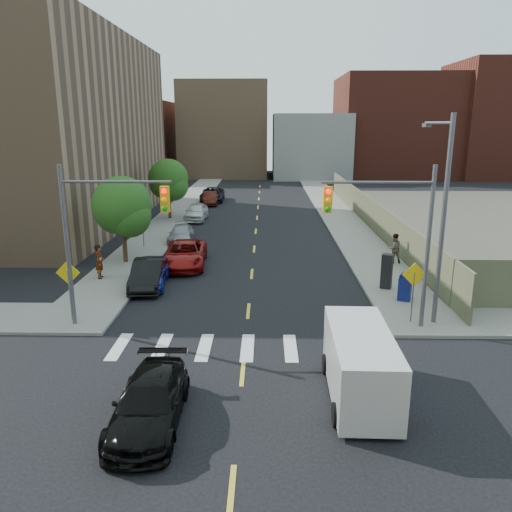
{
  "coord_description": "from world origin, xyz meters",
  "views": [
    {
      "loc": [
        0.78,
        -14.08,
        8.59
      ],
      "look_at": [
        0.31,
        10.59,
        2.0
      ],
      "focal_mm": 35.0,
      "sensor_mm": 36.0,
      "label": 1
    }
  ],
  "objects_px": {
    "parked_car_blue": "(150,272)",
    "parked_car_grey": "(212,194)",
    "parked_car_white": "(196,212)",
    "cargo_van": "(360,362)",
    "mailbox": "(405,287)",
    "payphone": "(387,271)",
    "parked_car_maroon": "(210,198)",
    "pedestrian_west": "(100,262)",
    "parked_car_red": "(185,254)",
    "parked_car_silver": "(181,234)",
    "black_sedan": "(149,402)",
    "pedestrian_east": "(394,248)",
    "parked_car_black": "(148,274)"
  },
  "relations": [
    {
      "from": "parked_car_blue",
      "to": "parked_car_white",
      "type": "bearing_deg",
      "value": 85.32
    },
    {
      "from": "parked_car_red",
      "to": "payphone",
      "type": "relative_size",
      "value": 2.97
    },
    {
      "from": "parked_car_silver",
      "to": "pedestrian_west",
      "type": "distance_m",
      "value": 9.97
    },
    {
      "from": "parked_car_white",
      "to": "cargo_van",
      "type": "xyz_separation_m",
      "value": [
        9.34,
        -30.04,
        0.4
      ]
    },
    {
      "from": "parked_car_red",
      "to": "pedestrian_east",
      "type": "height_order",
      "value": "pedestrian_east"
    },
    {
      "from": "black_sedan",
      "to": "pedestrian_west",
      "type": "xyz_separation_m",
      "value": [
        -5.88,
        13.69,
        0.43
      ]
    },
    {
      "from": "parked_car_black",
      "to": "black_sedan",
      "type": "relative_size",
      "value": 0.95
    },
    {
      "from": "parked_car_blue",
      "to": "black_sedan",
      "type": "xyz_separation_m",
      "value": [
        2.92,
        -12.89,
        -0.08
      ]
    },
    {
      "from": "black_sedan",
      "to": "parked_car_red",
      "type": "bearing_deg",
      "value": 94.86
    },
    {
      "from": "mailbox",
      "to": "payphone",
      "type": "height_order",
      "value": "payphone"
    },
    {
      "from": "parked_car_grey",
      "to": "parked_car_white",
      "type": "bearing_deg",
      "value": -92.61
    },
    {
      "from": "parked_car_silver",
      "to": "pedestrian_east",
      "type": "bearing_deg",
      "value": -25.46
    },
    {
      "from": "parked_car_blue",
      "to": "mailbox",
      "type": "bearing_deg",
      "value": -15.56
    },
    {
      "from": "cargo_van",
      "to": "pedestrian_east",
      "type": "distance_m",
      "value": 16.23
    },
    {
      "from": "parked_car_white",
      "to": "parked_car_grey",
      "type": "distance_m",
      "value": 11.59
    },
    {
      "from": "parked_car_maroon",
      "to": "parked_car_blue",
      "type": "bearing_deg",
      "value": -96.4
    },
    {
      "from": "parked_car_blue",
      "to": "mailbox",
      "type": "relative_size",
      "value": 3.1
    },
    {
      "from": "parked_car_white",
      "to": "parked_car_maroon",
      "type": "relative_size",
      "value": 1.06
    },
    {
      "from": "parked_car_silver",
      "to": "parked_car_white",
      "type": "xyz_separation_m",
      "value": [
        0.0,
        8.58,
        0.16
      ]
    },
    {
      "from": "parked_car_maroon",
      "to": "pedestrian_east",
      "type": "relative_size",
      "value": 2.28
    },
    {
      "from": "parked_car_red",
      "to": "parked_car_maroon",
      "type": "xyz_separation_m",
      "value": [
        -1.04,
        24.12,
        -0.06
      ]
    },
    {
      "from": "mailbox",
      "to": "pedestrian_west",
      "type": "distance_m",
      "value": 16.44
    },
    {
      "from": "mailbox",
      "to": "payphone",
      "type": "distance_m",
      "value": 1.94
    },
    {
      "from": "parked_car_black",
      "to": "parked_car_red",
      "type": "relative_size",
      "value": 0.82
    },
    {
      "from": "parked_car_blue",
      "to": "parked_car_black",
      "type": "xyz_separation_m",
      "value": [
        0.0,
        -0.32,
        -0.03
      ]
    },
    {
      "from": "parked_car_maroon",
      "to": "payphone",
      "type": "relative_size",
      "value": 2.3
    },
    {
      "from": "parked_car_blue",
      "to": "parked_car_grey",
      "type": "bearing_deg",
      "value": 84.86
    },
    {
      "from": "parked_car_maroon",
      "to": "pedestrian_west",
      "type": "height_order",
      "value": "pedestrian_west"
    },
    {
      "from": "parked_car_maroon",
      "to": "parked_car_grey",
      "type": "distance_m",
      "value": 2.5
    },
    {
      "from": "parked_car_silver",
      "to": "cargo_van",
      "type": "height_order",
      "value": "cargo_van"
    },
    {
      "from": "parked_car_silver",
      "to": "parked_car_maroon",
      "type": "bearing_deg",
      "value": 86.49
    },
    {
      "from": "pedestrian_east",
      "to": "parked_car_black",
      "type": "bearing_deg",
      "value": 11.2
    },
    {
      "from": "parked_car_maroon",
      "to": "payphone",
      "type": "xyz_separation_m",
      "value": [
        12.4,
        -28.63,
        0.37
      ]
    },
    {
      "from": "parked_car_grey",
      "to": "mailbox",
      "type": "distance_m",
      "value": 35.43
    },
    {
      "from": "parked_car_red",
      "to": "black_sedan",
      "type": "xyz_separation_m",
      "value": [
        1.62,
        -16.75,
        -0.08
      ]
    },
    {
      "from": "parked_car_white",
      "to": "payphone",
      "type": "xyz_separation_m",
      "value": [
        12.66,
        -19.53,
        0.31
      ]
    },
    {
      "from": "parked_car_black",
      "to": "parked_car_silver",
      "type": "relative_size",
      "value": 1.08
    },
    {
      "from": "parked_car_silver",
      "to": "mailbox",
      "type": "xyz_separation_m",
      "value": [
        13.13,
        -12.83,
        0.25
      ]
    },
    {
      "from": "parked_car_blue",
      "to": "pedestrian_east",
      "type": "height_order",
      "value": "pedestrian_east"
    },
    {
      "from": "parked_car_blue",
      "to": "parked_car_red",
      "type": "bearing_deg",
      "value": 66.71
    },
    {
      "from": "mailbox",
      "to": "payphone",
      "type": "bearing_deg",
      "value": 128.52
    },
    {
      "from": "parked_car_white",
      "to": "pedestrian_east",
      "type": "xyz_separation_m",
      "value": [
        14.28,
        -14.58,
        0.31
      ]
    },
    {
      "from": "parked_car_silver",
      "to": "parked_car_white",
      "type": "relative_size",
      "value": 0.93
    },
    {
      "from": "parked_car_white",
      "to": "cargo_van",
      "type": "height_order",
      "value": "cargo_van"
    },
    {
      "from": "parked_car_red",
      "to": "parked_car_blue",
      "type": "bearing_deg",
      "value": -111.81
    },
    {
      "from": "parked_car_grey",
      "to": "parked_car_maroon",
      "type": "bearing_deg",
      "value": -91.05
    },
    {
      "from": "parked_car_black",
      "to": "pedestrian_east",
      "type": "xyz_separation_m",
      "value": [
        14.28,
        4.63,
        0.34
      ]
    },
    {
      "from": "black_sedan",
      "to": "parked_car_black",
      "type": "bearing_deg",
      "value": 102.4
    },
    {
      "from": "parked_car_blue",
      "to": "parked_car_red",
      "type": "height_order",
      "value": "parked_car_blue"
    },
    {
      "from": "parked_car_blue",
      "to": "pedestrian_west",
      "type": "distance_m",
      "value": 3.09
    }
  ]
}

